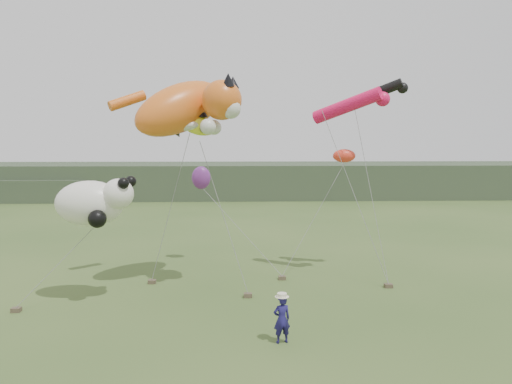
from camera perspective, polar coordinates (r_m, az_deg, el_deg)
ground at (r=17.74m, az=0.24°, el=-16.71°), size 120.00×120.00×0.00m
headland at (r=61.30m, az=-4.41°, el=1.30°), size 90.00×13.00×4.00m
festival_attendant at (r=17.36m, az=2.97°, el=-14.33°), size 0.68×0.53×1.63m
sandbag_anchors at (r=23.13m, az=-3.77°, el=-11.02°), size 16.23×4.53×0.18m
cat_kite at (r=23.03m, az=-7.70°, el=9.59°), size 6.27×4.88×3.71m
fish_kite at (r=23.15m, az=-7.67°, el=7.57°), size 2.65×1.76×1.41m
tube_kites at (r=25.33m, az=12.02°, el=10.17°), size 4.68×2.65×2.20m
panda_kite at (r=21.88m, az=-18.00°, el=-1.12°), size 3.36×2.17×2.09m
misc_kites at (r=26.97m, az=-0.07°, el=2.60°), size 8.71×2.28×2.23m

